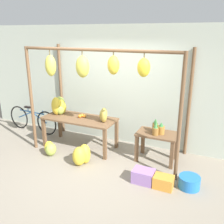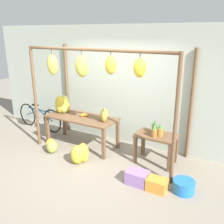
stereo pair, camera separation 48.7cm
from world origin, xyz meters
TOP-DOWN VIEW (x-y plane):
  - ground_plane at (0.00, 0.00)m, footprint 20.00×20.00m
  - shop_wall_back at (0.00, 1.59)m, footprint 8.00×0.08m
  - stall_awning at (-0.06, 0.56)m, footprint 3.35×1.29m
  - display_table_main at (-0.69, 0.84)m, footprint 1.70×0.73m
  - display_table_side at (1.13, 0.93)m, footprint 0.83×0.53m
  - banana_pile_on_table at (-1.27, 0.88)m, footprint 0.40×0.43m
  - orange_pile at (-0.65, 0.88)m, footprint 0.17×0.14m
  - pineapple_cluster at (1.12, 0.92)m, footprint 0.28×0.32m
  - banana_pile_ground_left at (-1.09, 0.20)m, footprint 0.36×0.34m
  - banana_pile_ground_right at (-0.23, 0.16)m, footprint 0.39×0.49m
  - fruit_crate_white at (1.12, 0.04)m, footprint 0.38×0.29m
  - blue_bucket at (1.92, 0.20)m, footprint 0.37×0.37m
  - parked_bicycle at (-2.40, 1.15)m, footprint 1.67×0.15m
  - papaya_pile at (-0.08, 0.87)m, footprint 0.26×0.34m
  - fruit_crate_purple at (1.50, 0.02)m, footprint 0.34×0.26m

SIDE VIEW (x-z plane):
  - ground_plane at x=0.00m, z-range 0.00..0.00m
  - blue_bucket at x=1.92m, z-range 0.00..0.22m
  - fruit_crate_purple at x=1.50m, z-range 0.00..0.22m
  - fruit_crate_white at x=1.12m, z-range 0.00..0.24m
  - banana_pile_ground_left at x=-1.09m, z-range -0.01..0.31m
  - banana_pile_ground_right at x=-0.23m, z-range -0.01..0.40m
  - parked_bicycle at x=-2.40m, z-range -0.01..0.69m
  - display_table_side at x=1.13m, z-range 0.17..0.80m
  - display_table_main at x=-0.69m, z-range 0.27..1.00m
  - pineapple_cluster at x=1.12m, z-range 0.60..0.89m
  - orange_pile at x=-0.65m, z-range 0.73..0.81m
  - papaya_pile at x=-0.08m, z-range 0.73..1.02m
  - banana_pile_on_table at x=-1.27m, z-range 0.71..1.14m
  - shop_wall_back at x=0.00m, z-range 0.00..2.80m
  - stall_awning at x=-0.06m, z-range 0.58..2.92m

